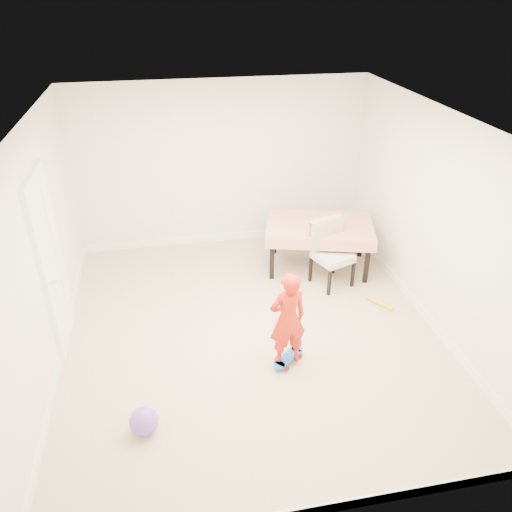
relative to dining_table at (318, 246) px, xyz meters
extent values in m
plane|color=tan|center=(-1.27, -1.37, -0.36)|extent=(5.00, 5.00, 0.00)
cube|color=white|center=(-1.27, -1.37, 2.22)|extent=(4.50, 5.00, 0.04)
cube|color=silver|center=(-1.27, 1.11, 0.94)|extent=(4.50, 0.04, 2.60)
cube|color=silver|center=(-1.27, -3.85, 0.94)|extent=(4.50, 0.04, 2.60)
cube|color=silver|center=(-3.50, -1.37, 0.94)|extent=(0.04, 5.00, 2.60)
cube|color=silver|center=(0.96, -1.37, 0.94)|extent=(0.04, 5.00, 2.60)
cube|color=white|center=(-3.50, -1.07, 0.67)|extent=(0.11, 0.94, 2.11)
cube|color=white|center=(-1.27, 1.12, -0.30)|extent=(4.50, 0.02, 0.12)
cube|color=white|center=(-1.27, -3.86, -0.30)|extent=(4.50, 0.02, 0.12)
cube|color=white|center=(-3.51, -1.37, -0.30)|extent=(0.02, 5.00, 0.12)
cube|color=white|center=(0.97, -1.37, -0.30)|extent=(0.02, 5.00, 0.12)
imported|color=red|center=(-0.99, -2.02, 0.22)|extent=(0.46, 0.33, 1.16)
sphere|color=#7C53C8|center=(-2.57, -2.72, -0.22)|extent=(0.28, 0.28, 0.28)
cylinder|color=yellow|center=(0.52, -1.15, -0.33)|extent=(0.27, 0.37, 0.06)
camera|label=1|loc=(-2.16, -6.24, 3.50)|focal=35.00mm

